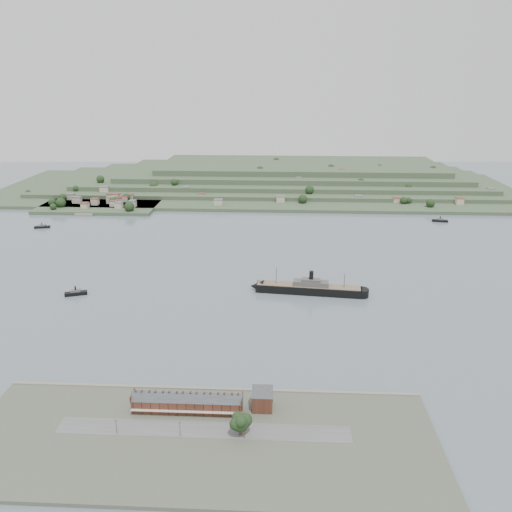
{
  "coord_description": "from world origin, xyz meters",
  "views": [
    {
      "loc": [
        34.76,
        -375.52,
        159.99
      ],
      "look_at": [
        14.52,
        30.0,
        14.07
      ],
      "focal_mm": 35.0,
      "sensor_mm": 36.0,
      "label": 1
    }
  ],
  "objects_px": {
    "terrace_row": "(187,403)",
    "steamship": "(306,288)",
    "fig_tree": "(241,422)",
    "gabled_building": "(263,398)",
    "tugboat": "(76,293)"
  },
  "relations": [
    {
      "from": "terrace_row",
      "to": "steamship",
      "type": "bearing_deg",
      "value": 66.73
    },
    {
      "from": "terrace_row",
      "to": "tugboat",
      "type": "height_order",
      "value": "terrace_row"
    },
    {
      "from": "steamship",
      "to": "fig_tree",
      "type": "distance_m",
      "value": 173.9
    },
    {
      "from": "steamship",
      "to": "tugboat",
      "type": "relative_size",
      "value": 5.38
    },
    {
      "from": "terrace_row",
      "to": "steamship",
      "type": "height_order",
      "value": "steamship"
    },
    {
      "from": "terrace_row",
      "to": "fig_tree",
      "type": "height_order",
      "value": "fig_tree"
    },
    {
      "from": "terrace_row",
      "to": "gabled_building",
      "type": "height_order",
      "value": "gabled_building"
    },
    {
      "from": "gabled_building",
      "to": "fig_tree",
      "type": "bearing_deg",
      "value": -114.36
    },
    {
      "from": "gabled_building",
      "to": "steamship",
      "type": "height_order",
      "value": "steamship"
    },
    {
      "from": "steamship",
      "to": "fig_tree",
      "type": "xyz_separation_m",
      "value": [
        -37.68,
        -169.7,
        5.04
      ]
    },
    {
      "from": "gabled_building",
      "to": "steamship",
      "type": "bearing_deg",
      "value": 79.24
    },
    {
      "from": "tugboat",
      "to": "fig_tree",
      "type": "bearing_deg",
      "value": -48.03
    },
    {
      "from": "steamship",
      "to": "tugboat",
      "type": "height_order",
      "value": "steamship"
    },
    {
      "from": "terrace_row",
      "to": "tugboat",
      "type": "relative_size",
      "value": 3.21
    },
    {
      "from": "terrace_row",
      "to": "fig_tree",
      "type": "bearing_deg",
      "value": -30.67
    }
  ]
}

